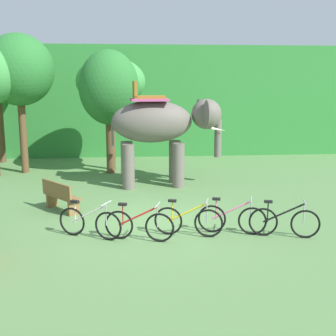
% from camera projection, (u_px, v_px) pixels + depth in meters
% --- Properties ---
extents(ground_plane, '(80.00, 80.00, 0.00)m').
position_uv_depth(ground_plane, '(155.00, 222.00, 11.74)').
color(ground_plane, '#567F47').
extents(foliage_hedge, '(36.00, 6.00, 5.57)m').
position_uv_depth(foliage_hedge, '(141.00, 100.00, 24.61)').
color(foliage_hedge, '#338438').
rests_on(foliage_hedge, ground).
extents(tree_far_left, '(2.79, 2.79, 5.68)m').
position_uv_depth(tree_far_left, '(19.00, 71.00, 17.50)').
color(tree_far_left, brown).
rests_on(tree_far_left, ground).
extents(tree_center_left, '(2.44, 2.44, 5.04)m').
position_uv_depth(tree_center_left, '(109.00, 88.00, 17.60)').
color(tree_center_left, brown).
rests_on(tree_center_left, ground).
extents(tree_far_right, '(2.91, 2.91, 4.79)m').
position_uv_depth(tree_far_right, '(111.00, 82.00, 18.29)').
color(tree_far_right, brown).
rests_on(tree_far_right, ground).
extents(elephant, '(4.19, 2.09, 3.78)m').
position_uv_depth(elephant, '(161.00, 126.00, 15.61)').
color(elephant, '#665E56').
rests_on(elephant, ground).
extents(bike_white, '(1.57, 0.82, 0.92)m').
position_uv_depth(bike_white, '(90.00, 222.00, 10.51)').
color(bike_white, black).
rests_on(bike_white, ground).
extents(bike_red, '(1.66, 0.64, 0.92)m').
position_uv_depth(bike_red, '(139.00, 225.00, 10.33)').
color(bike_red, black).
rests_on(bike_red, ground).
extents(bike_yellow, '(1.66, 0.63, 0.92)m').
position_uv_depth(bike_yellow, '(188.00, 221.00, 10.64)').
color(bike_yellow, black).
rests_on(bike_yellow, ground).
extents(bike_pink, '(1.66, 0.63, 0.92)m').
position_uv_depth(bike_pink, '(232.00, 219.00, 10.81)').
color(bike_pink, black).
rests_on(bike_pink, ground).
extents(bike_black, '(1.67, 0.61, 0.92)m').
position_uv_depth(bike_black, '(284.00, 222.00, 10.57)').
color(bike_black, black).
rests_on(bike_black, ground).
extents(wooden_bench, '(1.28, 1.41, 0.89)m').
position_uv_depth(wooden_bench, '(60.00, 195.00, 12.68)').
color(wooden_bench, brown).
rests_on(wooden_bench, ground).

